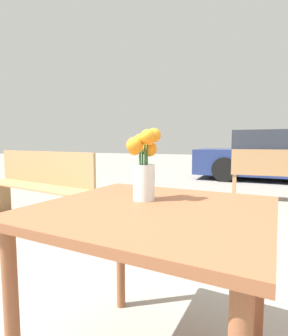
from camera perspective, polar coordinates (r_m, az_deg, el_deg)
The scene contains 5 objects.
table_front at distance 1.04m, azimuth 1.82°, elevation -13.81°, with size 0.91×0.87×0.72m.
flower_vase at distance 1.09m, azimuth -0.04°, elevation 0.31°, with size 0.14×0.14×0.30m.
bench_near at distance 3.46m, azimuth -22.03°, elevation -3.02°, with size 1.76×0.65×0.85m.
bench_far at distance 4.74m, azimuth 27.37°, elevation -1.18°, with size 1.50×0.48×0.85m.
parked_car at distance 7.58m, azimuth 27.79°, elevation 2.23°, with size 4.23×2.01×1.26m.
Camera 1 is at (0.35, -0.91, 0.96)m, focal length 28.00 mm.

